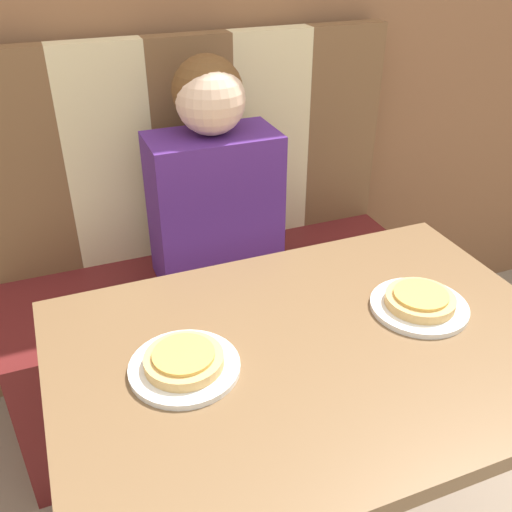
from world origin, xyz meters
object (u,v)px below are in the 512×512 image
Objects in this scene: plate_right at (419,306)px; pizza_left at (184,359)px; pizza_right at (420,299)px; person at (213,177)px; plate_left at (185,367)px.

pizza_left is (-0.50, 0.00, 0.02)m from plate_right.
pizza_left is 1.00× the size of pizza_right.
person is at bearing 67.29° from pizza_left.
pizza_left is (0.00, 0.00, 0.02)m from plate_left.
plate_left is 1.40× the size of pizza_right.
plate_left and plate_right have the same top height.
pizza_right is (0.25, -0.60, -0.07)m from person.
person reaches higher than pizza_left.
plate_right is (0.25, -0.60, -0.09)m from person.
pizza_left is at bearing -112.71° from person.
pizza_right is (0.50, 0.00, 0.00)m from pizza_left.
pizza_right is (0.50, 0.00, 0.02)m from plate_left.
pizza_left is at bearing 180.00° from plate_right.
person is 3.08× the size of plate_left.
plate_right is at bearing 0.00° from plate_left.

